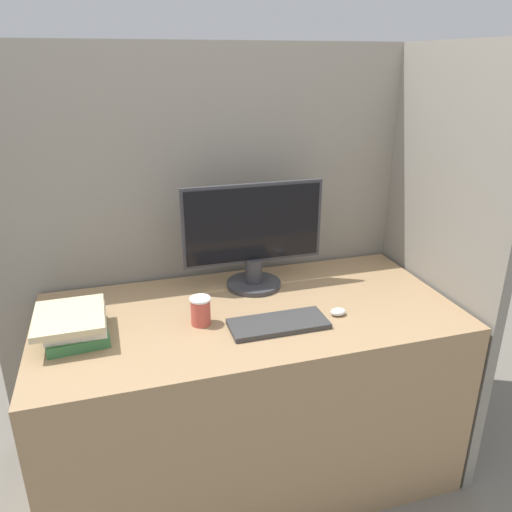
{
  "coord_description": "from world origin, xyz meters",
  "views": [
    {
      "loc": [
        -0.47,
        -1.28,
        1.69
      ],
      "look_at": [
        0.04,
        0.43,
        0.98
      ],
      "focal_mm": 35.0,
      "sensor_mm": 36.0,
      "label": 1
    }
  ],
  "objects_px": {
    "keyboard": "(278,324)",
    "mouse": "(338,312)",
    "monitor": "(253,239)",
    "book_stack": "(74,324)",
    "coffee_cup": "(201,311)"
  },
  "relations": [
    {
      "from": "keyboard",
      "to": "mouse",
      "type": "distance_m",
      "value": 0.25
    },
    {
      "from": "monitor",
      "to": "mouse",
      "type": "bearing_deg",
      "value": -55.91
    },
    {
      "from": "book_stack",
      "to": "keyboard",
      "type": "bearing_deg",
      "value": -10.52
    },
    {
      "from": "monitor",
      "to": "coffee_cup",
      "type": "xyz_separation_m",
      "value": [
        -0.28,
        -0.27,
        -0.16
      ]
    },
    {
      "from": "monitor",
      "to": "mouse",
      "type": "relative_size",
      "value": 9.87
    },
    {
      "from": "monitor",
      "to": "coffee_cup",
      "type": "bearing_deg",
      "value": -136.65
    },
    {
      "from": "mouse",
      "to": "book_stack",
      "type": "bearing_deg",
      "value": 173.07
    },
    {
      "from": "monitor",
      "to": "mouse",
      "type": "distance_m",
      "value": 0.47
    },
    {
      "from": "keyboard",
      "to": "book_stack",
      "type": "bearing_deg",
      "value": 169.48
    },
    {
      "from": "monitor",
      "to": "book_stack",
      "type": "distance_m",
      "value": 0.78
    },
    {
      "from": "monitor",
      "to": "book_stack",
      "type": "height_order",
      "value": "monitor"
    },
    {
      "from": "keyboard",
      "to": "mouse",
      "type": "bearing_deg",
      "value": 3.59
    },
    {
      "from": "mouse",
      "to": "book_stack",
      "type": "relative_size",
      "value": 0.22
    },
    {
      "from": "keyboard",
      "to": "coffee_cup",
      "type": "relative_size",
      "value": 3.38
    },
    {
      "from": "monitor",
      "to": "keyboard",
      "type": "xyz_separation_m",
      "value": [
        -0.01,
        -0.36,
        -0.21
      ]
    }
  ]
}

